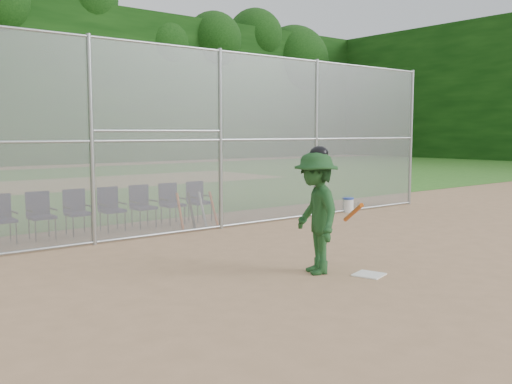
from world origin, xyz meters
TOP-DOWN VIEW (x-y plane):
  - ground at (0.00, 0.00)m, footprint 100.00×100.00m
  - grass_strip at (0.00, 18.00)m, footprint 100.00×100.00m
  - dirt_patch_far at (0.00, 18.00)m, footprint 24.00×24.00m
  - backstop_fence at (0.00, 5.00)m, footprint 16.09×0.09m
  - home_plate at (0.29, 0.11)m, footprint 0.52×0.52m
  - batter_at_plate at (-0.24, 0.74)m, footprint 1.20×1.46m
  - water_cooler at (5.24, 4.99)m, footprint 0.31×0.31m
  - spare_bats at (0.59, 5.35)m, footprint 0.96×0.38m
  - chair_3 at (-3.35, 6.23)m, footprint 0.54×0.52m
  - chair_4 at (-2.58, 6.23)m, footprint 0.54×0.52m
  - chair_5 at (-1.81, 6.23)m, footprint 0.54×0.52m
  - chair_6 at (-1.05, 6.23)m, footprint 0.54×0.52m
  - chair_7 at (-0.28, 6.23)m, footprint 0.54×0.52m
  - chair_8 at (0.49, 6.23)m, footprint 0.54×0.52m
  - chair_9 at (1.25, 6.23)m, footprint 0.54×0.52m

SIDE VIEW (x-z plane):
  - ground at x=0.00m, z-range 0.00..0.00m
  - grass_strip at x=0.00m, z-range 0.01..0.01m
  - dirt_patch_far at x=0.00m, z-range 0.01..0.01m
  - home_plate at x=0.29m, z-range 0.00..0.02m
  - water_cooler at x=5.24m, z-range 0.00..0.40m
  - spare_bats at x=0.59m, z-range -0.01..0.83m
  - chair_3 at x=-3.35m, z-range 0.00..0.96m
  - chair_4 at x=-2.58m, z-range 0.00..0.96m
  - chair_5 at x=-1.81m, z-range 0.00..0.96m
  - chair_6 at x=-1.05m, z-range 0.00..0.96m
  - chair_7 at x=-0.28m, z-range 0.00..0.96m
  - chair_8 at x=0.49m, z-range 0.00..0.96m
  - chair_9 at x=1.25m, z-range 0.00..0.96m
  - batter_at_plate at x=-0.24m, z-range -0.03..1.93m
  - backstop_fence at x=0.00m, z-range 0.07..4.07m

